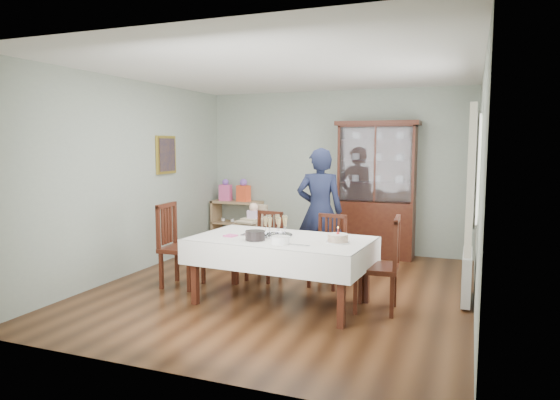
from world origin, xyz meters
The scene contains 25 objects.
floor centered at (0.00, 0.00, 0.00)m, with size 5.00×5.00×0.00m, color #593319.
room_shell centered at (0.00, 0.53, 1.70)m, with size 5.00×5.00×5.00m.
dining_table centered at (0.18, -0.54, 0.38)m, with size 2.08×1.30×0.76m.
china_cabinet centered at (0.75, 2.26, 1.12)m, with size 1.30×0.48×2.18m.
sideboard centered at (-1.75, 2.28, 0.40)m, with size 0.90×0.38×0.80m.
picture_frame centered at (-2.22, 0.80, 1.65)m, with size 0.04×0.48×0.58m, color gold.
window centered at (2.22, 0.30, 1.55)m, with size 0.04×1.02×1.22m, color white.
curtain_left centered at (2.16, -0.32, 1.45)m, with size 0.07×0.30×1.55m, color silver.
curtain_right centered at (2.16, 0.92, 1.45)m, with size 0.07×0.30×1.55m, color silver.
radiator centered at (2.16, 0.30, 0.30)m, with size 0.10×0.80×0.55m, color white.
chair_far_left centered at (-0.40, 0.34, 0.27)m, with size 0.45×0.45×0.90m.
chair_far_right centered at (0.48, 0.33, 0.27)m, with size 0.46×0.46×0.91m.
chair_end_left centered at (-1.26, -0.35, 0.32)m, with size 0.50×0.50×1.06m.
chair_end_right centered at (1.26, -0.40, 0.31)m, with size 0.50×0.50×1.04m.
woman centered at (0.21, 0.91, 0.88)m, with size 0.64×0.42×1.76m, color black.
high_chair centered at (-0.85, 1.01, 0.37)m, with size 0.52×0.52×0.94m.
champagne_tray centered at (0.09, -0.46, 0.83)m, with size 0.39×0.39×0.23m.
birthday_cake centered at (0.85, -0.58, 0.81)m, with size 0.26×0.26×0.18m.
plate_stack_dark centered at (-0.04, -0.76, 0.81)m, with size 0.22×0.22×0.10m, color black.
plate_stack_white centered at (0.30, -0.86, 0.80)m, with size 0.20×0.20×0.08m, color white.
napkin_stack centered at (-0.39, -0.66, 0.77)m, with size 0.12×0.12×0.02m, color #E55497.
cutlery centered at (-0.31, -0.49, 0.77)m, with size 0.11×0.16×0.01m, color silver, non-canonical shape.
cake_knife centered at (0.49, -0.86, 0.77)m, with size 0.28×0.02×0.01m, color silver.
gift_bag_pink centered at (-1.96, 2.26, 0.97)m, with size 0.22×0.15×0.39m.
gift_bag_orange centered at (-1.61, 2.26, 0.98)m, with size 0.25×0.20×0.40m.
Camera 1 is at (2.17, -5.72, 1.82)m, focal length 32.00 mm.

